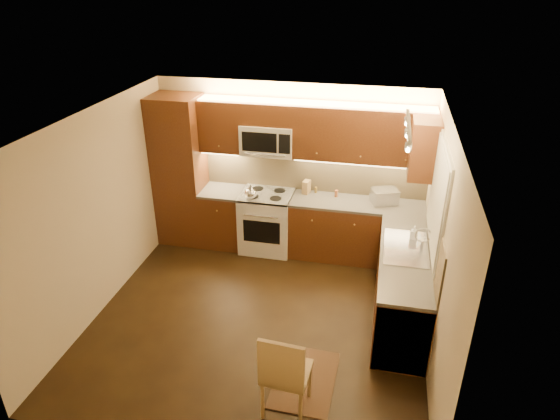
% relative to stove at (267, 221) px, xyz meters
% --- Properties ---
extents(floor, '(4.00, 4.00, 0.01)m').
position_rel_stove_xyz_m(floor, '(0.30, -1.68, -0.46)').
color(floor, black).
rests_on(floor, ground).
extents(ceiling, '(4.00, 4.00, 0.01)m').
position_rel_stove_xyz_m(ceiling, '(0.30, -1.68, 2.04)').
color(ceiling, beige).
rests_on(ceiling, ground).
extents(wall_back, '(4.00, 0.01, 2.50)m').
position_rel_stove_xyz_m(wall_back, '(0.30, 0.32, 0.79)').
color(wall_back, tan).
rests_on(wall_back, ground).
extents(wall_front, '(4.00, 0.01, 2.50)m').
position_rel_stove_xyz_m(wall_front, '(0.30, -3.67, 0.79)').
color(wall_front, tan).
rests_on(wall_front, ground).
extents(wall_left, '(0.01, 4.00, 2.50)m').
position_rel_stove_xyz_m(wall_left, '(-1.70, -1.68, 0.79)').
color(wall_left, tan).
rests_on(wall_left, ground).
extents(wall_right, '(0.01, 4.00, 2.50)m').
position_rel_stove_xyz_m(wall_right, '(2.30, -1.68, 0.79)').
color(wall_right, tan).
rests_on(wall_right, ground).
extents(pantry, '(0.70, 0.60, 2.30)m').
position_rel_stove_xyz_m(pantry, '(-1.35, 0.02, 0.69)').
color(pantry, '#421C0E').
rests_on(pantry, floor).
extents(base_cab_back_left, '(0.62, 0.60, 0.86)m').
position_rel_stove_xyz_m(base_cab_back_left, '(-0.69, 0.02, -0.03)').
color(base_cab_back_left, '#421C0E').
rests_on(base_cab_back_left, floor).
extents(counter_back_left, '(0.62, 0.60, 0.04)m').
position_rel_stove_xyz_m(counter_back_left, '(-0.69, 0.02, 0.42)').
color(counter_back_left, '#3A3835').
rests_on(counter_back_left, base_cab_back_left).
extents(base_cab_back_right, '(1.92, 0.60, 0.86)m').
position_rel_stove_xyz_m(base_cab_back_right, '(1.34, 0.02, -0.03)').
color(base_cab_back_right, '#421C0E').
rests_on(base_cab_back_right, floor).
extents(counter_back_right, '(1.92, 0.60, 0.04)m').
position_rel_stove_xyz_m(counter_back_right, '(1.34, 0.02, 0.42)').
color(counter_back_right, '#3A3835').
rests_on(counter_back_right, base_cab_back_right).
extents(base_cab_right, '(0.60, 2.00, 0.86)m').
position_rel_stove_xyz_m(base_cab_right, '(2.00, -1.28, -0.03)').
color(base_cab_right, '#421C0E').
rests_on(base_cab_right, floor).
extents(counter_right, '(0.60, 2.00, 0.04)m').
position_rel_stove_xyz_m(counter_right, '(2.00, -1.28, 0.42)').
color(counter_right, '#3A3835').
rests_on(counter_right, base_cab_right).
extents(dishwasher, '(0.58, 0.60, 0.84)m').
position_rel_stove_xyz_m(dishwasher, '(2.00, -1.98, -0.03)').
color(dishwasher, silver).
rests_on(dishwasher, floor).
extents(backsplash_back, '(3.30, 0.02, 0.60)m').
position_rel_stove_xyz_m(backsplash_back, '(0.65, 0.31, 0.74)').
color(backsplash_back, tan).
rests_on(backsplash_back, wall_back).
extents(backsplash_right, '(0.02, 2.00, 0.60)m').
position_rel_stove_xyz_m(backsplash_right, '(2.29, -1.28, 0.74)').
color(backsplash_right, tan).
rests_on(backsplash_right, wall_right).
extents(upper_cab_back_left, '(0.62, 0.35, 0.75)m').
position_rel_stove_xyz_m(upper_cab_back_left, '(-0.69, 0.15, 1.42)').
color(upper_cab_back_left, '#421C0E').
rests_on(upper_cab_back_left, wall_back).
extents(upper_cab_back_right, '(1.92, 0.35, 0.75)m').
position_rel_stove_xyz_m(upper_cab_back_right, '(1.34, 0.15, 1.42)').
color(upper_cab_back_right, '#421C0E').
rests_on(upper_cab_back_right, wall_back).
extents(upper_cab_bridge, '(0.76, 0.35, 0.31)m').
position_rel_stove_xyz_m(upper_cab_bridge, '(0.00, 0.15, 1.63)').
color(upper_cab_bridge, '#421C0E').
rests_on(upper_cab_bridge, wall_back).
extents(upper_cab_right_corner, '(0.35, 0.50, 0.75)m').
position_rel_stove_xyz_m(upper_cab_right_corner, '(2.12, -0.28, 1.42)').
color(upper_cab_right_corner, '#421C0E').
rests_on(upper_cab_right_corner, wall_right).
extents(stove, '(0.76, 0.65, 0.92)m').
position_rel_stove_xyz_m(stove, '(0.00, 0.00, 0.00)').
color(stove, silver).
rests_on(stove, floor).
extents(microwave, '(0.76, 0.38, 0.44)m').
position_rel_stove_xyz_m(microwave, '(0.00, 0.14, 1.26)').
color(microwave, silver).
rests_on(microwave, wall_back).
extents(window_frame, '(0.03, 1.44, 1.24)m').
position_rel_stove_xyz_m(window_frame, '(2.29, -1.12, 1.14)').
color(window_frame, silver).
rests_on(window_frame, wall_right).
extents(window_blinds, '(0.02, 1.36, 1.16)m').
position_rel_stove_xyz_m(window_blinds, '(2.27, -1.12, 1.14)').
color(window_blinds, silver).
rests_on(window_blinds, wall_right).
extents(sink, '(0.52, 0.86, 0.15)m').
position_rel_stove_xyz_m(sink, '(2.00, -1.12, 0.52)').
color(sink, silver).
rests_on(sink, counter_right).
extents(faucet, '(0.20, 0.04, 0.30)m').
position_rel_stove_xyz_m(faucet, '(2.18, -1.12, 0.59)').
color(faucet, silver).
rests_on(faucet, counter_right).
extents(track_light_bar, '(0.04, 1.20, 0.03)m').
position_rel_stove_xyz_m(track_light_bar, '(1.85, -1.27, 2.00)').
color(track_light_bar, silver).
rests_on(track_light_bar, ceiling).
extents(kettle, '(0.22, 0.22, 0.21)m').
position_rel_stove_xyz_m(kettle, '(-0.19, -0.20, 0.57)').
color(kettle, silver).
rests_on(kettle, stove).
extents(toaster_oven, '(0.43, 0.38, 0.21)m').
position_rel_stove_xyz_m(toaster_oven, '(1.70, 0.09, 0.55)').
color(toaster_oven, silver).
rests_on(toaster_oven, counter_back_right).
extents(knife_block, '(0.12, 0.16, 0.20)m').
position_rel_stove_xyz_m(knife_block, '(0.56, 0.19, 0.54)').
color(knife_block, olive).
rests_on(knife_block, counter_back_right).
extents(spice_jar_a, '(0.05, 0.05, 0.10)m').
position_rel_stove_xyz_m(spice_jar_a, '(0.54, 0.24, 0.49)').
color(spice_jar_a, silver).
rests_on(spice_jar_a, counter_back_right).
extents(spice_jar_b, '(0.05, 0.05, 0.09)m').
position_rel_stove_xyz_m(spice_jar_b, '(0.70, 0.24, 0.49)').
color(spice_jar_b, brown).
rests_on(spice_jar_b, counter_back_right).
extents(spice_jar_c, '(0.05, 0.05, 0.09)m').
position_rel_stove_xyz_m(spice_jar_c, '(0.55, 0.21, 0.49)').
color(spice_jar_c, silver).
rests_on(spice_jar_c, counter_back_right).
extents(spice_jar_d, '(0.06, 0.06, 0.10)m').
position_rel_stove_xyz_m(spice_jar_d, '(1.01, 0.16, 0.49)').
color(spice_jar_d, '#97522D').
rests_on(spice_jar_d, counter_back_right).
extents(soap_bottle, '(0.10, 0.10, 0.18)m').
position_rel_stove_xyz_m(soap_bottle, '(2.09, -0.88, 0.53)').
color(soap_bottle, silver).
rests_on(soap_bottle, counter_right).
extents(rug, '(0.65, 0.96, 0.01)m').
position_rel_stove_xyz_m(rug, '(1.04, -2.58, -0.45)').
color(rug, black).
rests_on(rug, floor).
extents(dining_chair, '(0.47, 0.47, 0.99)m').
position_rel_stove_xyz_m(dining_chair, '(0.92, -2.97, 0.03)').
color(dining_chair, olive).
rests_on(dining_chair, floor).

